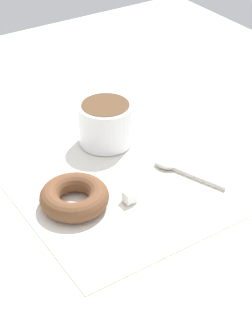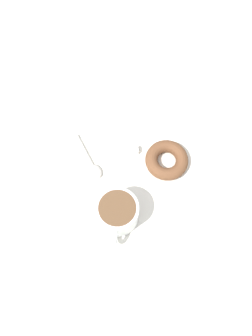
% 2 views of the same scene
% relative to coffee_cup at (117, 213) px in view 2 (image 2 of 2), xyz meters
% --- Properties ---
extents(ground_plane, '(1.20, 1.20, 0.02)m').
position_rel_coffee_cup_xyz_m(ground_plane, '(-0.06, -0.08, -0.05)').
color(ground_plane, beige).
extents(napkin, '(0.33, 0.33, 0.00)m').
position_rel_coffee_cup_xyz_m(napkin, '(-0.03, -0.11, -0.04)').
color(napkin, white).
rests_on(napkin, ground_plane).
extents(coffee_cup, '(0.09, 0.12, 0.07)m').
position_rel_coffee_cup_xyz_m(coffee_cup, '(0.00, 0.00, 0.00)').
color(coffee_cup, white).
rests_on(coffee_cup, napkin).
extents(donut, '(0.10, 0.10, 0.03)m').
position_rel_coffee_cup_xyz_m(donut, '(-0.12, -0.12, -0.02)').
color(donut, brown).
rests_on(donut, napkin).
extents(spoon, '(0.06, 0.12, 0.01)m').
position_rel_coffee_cup_xyz_m(spoon, '(0.04, -0.13, -0.03)').
color(spoon, '#B7B2A8').
rests_on(spoon, napkin).
extents(sugar_cube, '(0.02, 0.02, 0.02)m').
position_rel_coffee_cup_xyz_m(sugar_cube, '(-0.06, -0.15, -0.03)').
color(sugar_cube, white).
rests_on(sugar_cube, napkin).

